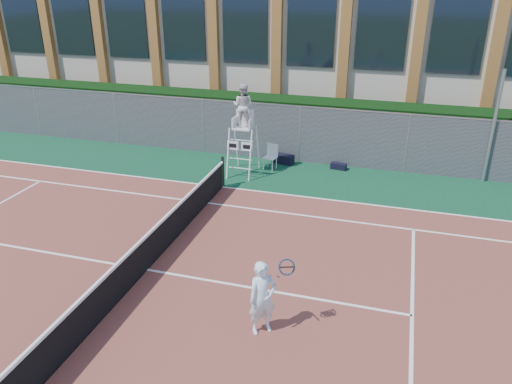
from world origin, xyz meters
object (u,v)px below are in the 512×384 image
(steel_pole, at_px, (493,128))
(umpire_chair, at_px, (243,108))
(plastic_chair, at_px, (271,154))
(tennis_player, at_px, (263,298))

(steel_pole, bearing_deg, umpire_chair, -168.93)
(steel_pole, height_order, umpire_chair, steel_pole)
(umpire_chair, xyz_separation_m, plastic_chair, (0.87, 0.71, -1.88))
(umpire_chair, height_order, tennis_player, umpire_chair)
(steel_pole, relative_size, umpire_chair, 1.18)
(steel_pole, xyz_separation_m, plastic_chair, (-7.59, -0.94, -1.41))
(steel_pole, height_order, tennis_player, steel_pole)
(steel_pole, relative_size, plastic_chair, 4.15)
(steel_pole, distance_m, tennis_player, 11.47)
(umpire_chair, bearing_deg, steel_pole, 11.07)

